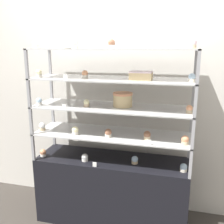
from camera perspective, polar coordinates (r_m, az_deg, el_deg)
ground_plane at (r=2.86m, az=0.00°, el=-22.20°), size 20.00×20.00×0.00m
back_wall at (r=2.69m, az=2.00°, el=5.74°), size 8.00×0.05×2.60m
display_base at (r=2.67m, az=0.00°, el=-16.55°), size 1.43×0.45×0.65m
display_riser_lower at (r=2.43m, az=0.00°, el=-4.99°), size 1.43×0.45×0.25m
display_riser_middle at (r=2.36m, az=0.00°, el=0.85°), size 1.43×0.45×0.25m
display_riser_upper at (r=2.32m, az=0.00°, el=6.99°), size 1.43×0.45×0.25m
display_riser_top at (r=2.30m, az=0.00°, el=13.30°), size 1.43×0.45×0.25m
layer_cake_centerpiece at (r=2.36m, az=2.34°, el=2.75°), size 0.18×0.18×0.12m
sheet_cake_frosted at (r=2.23m, az=6.34°, el=7.91°), size 0.19×0.15×0.07m
cupcake_0 at (r=2.65m, az=-14.78°, el=-8.59°), size 0.06×0.06×0.07m
cupcake_1 at (r=2.48m, az=-5.93°, el=-9.85°), size 0.06×0.06×0.07m
cupcake_2 at (r=2.43m, az=4.97°, el=-10.36°), size 0.06×0.06×0.07m
cupcake_3 at (r=2.36m, az=15.30°, el=-11.61°), size 0.06×0.06×0.07m
price_tag_0 at (r=2.37m, az=-3.82°, el=-11.33°), size 0.04×0.00×0.04m
cupcake_4 at (r=2.59m, az=-14.96°, el=-3.11°), size 0.06×0.06×0.08m
cupcake_5 at (r=2.41m, az=-8.01°, el=-4.06°), size 0.06×0.06×0.08m
cupcake_6 at (r=2.32m, az=-0.84°, el=-4.63°), size 0.06×0.06×0.08m
cupcake_7 at (r=2.28m, az=7.65°, el=-5.07°), size 0.06×0.06×0.08m
cupcake_8 at (r=2.23m, az=15.63°, el=-5.94°), size 0.06×0.06×0.08m
price_tag_1 at (r=2.17m, az=8.09°, el=-6.53°), size 0.04×0.00×0.04m
cupcake_9 at (r=2.51m, az=-15.60°, el=2.23°), size 0.05×0.05×0.07m
cupcake_10 at (r=2.36m, az=-5.59°, el=1.93°), size 0.05×0.05×0.07m
cupcake_11 at (r=2.21m, az=16.48°, el=0.59°), size 0.05×0.05×0.07m
price_tag_2 at (r=2.29m, az=-10.38°, el=1.15°), size 0.04×0.00×0.04m
cupcake_12 at (r=2.50m, az=-15.63°, el=8.12°), size 0.05×0.05×0.07m
cupcake_13 at (r=2.33m, az=-5.92°, el=8.15°), size 0.05×0.05×0.07m
cupcake_14 at (r=2.15m, az=17.00°, el=7.11°), size 0.05×0.05×0.07m
price_tag_3 at (r=2.24m, az=-10.08°, el=7.47°), size 0.04×0.00×0.04m
cupcake_15 at (r=2.45m, az=-16.20°, el=13.99°), size 0.06×0.06×0.07m
cupcake_16 at (r=2.36m, az=-8.10°, el=14.41°), size 0.06×0.06×0.07m
cupcake_17 at (r=2.23m, az=-0.09°, el=14.57°), size 0.06×0.06×0.07m
cupcake_18 at (r=2.14m, az=8.39°, el=14.44°), size 0.06×0.06×0.07m
cupcake_19 at (r=2.11m, az=17.15°, el=13.98°), size 0.06×0.06×0.07m
price_tag_4 at (r=2.03m, az=8.54°, el=14.07°), size 0.04×0.00×0.04m
donut_glazed at (r=2.43m, az=-9.20°, el=13.94°), size 0.13×0.13×0.04m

